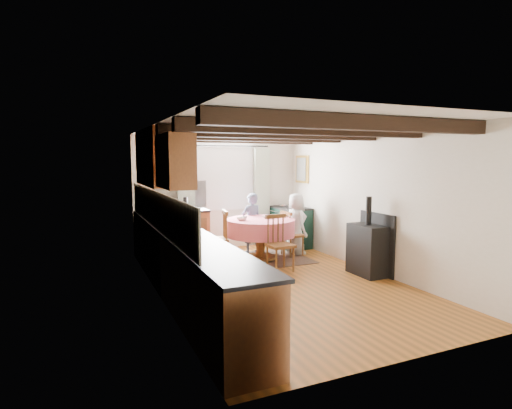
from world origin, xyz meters
name	(u,v)px	position (x,y,z in m)	size (l,w,h in m)	color
floor	(277,283)	(0.00, 0.00, 0.00)	(3.60, 5.50, 0.00)	#AB6223
ceiling	(277,127)	(0.00, 0.00, 2.40)	(3.60, 5.50, 0.00)	white
wall_back	(219,193)	(0.00, 2.75, 1.20)	(3.60, 0.00, 2.40)	silver
wall_front	(410,238)	(0.00, -2.75, 1.20)	(3.60, 0.00, 2.40)	silver
wall_left	(159,213)	(-1.80, 0.00, 1.20)	(0.00, 5.50, 2.40)	silver
wall_right	(371,202)	(1.80, 0.00, 1.20)	(0.00, 5.50, 2.40)	silver
beam_a	(362,123)	(0.00, -2.00, 2.31)	(3.60, 0.16, 0.16)	black
beam_b	(312,129)	(0.00, -1.00, 2.31)	(3.60, 0.16, 0.16)	black
beam_c	(277,133)	(0.00, 0.00, 2.31)	(3.60, 0.16, 0.16)	black
beam_d	(251,137)	(0.00, 1.00, 2.31)	(3.60, 0.16, 0.16)	black
beam_e	(231,139)	(0.00, 2.00, 2.31)	(3.60, 0.16, 0.16)	black
splash_left	(156,210)	(-1.78, 0.30, 1.20)	(0.02, 4.50, 0.55)	beige
splash_back	(173,195)	(-1.00, 2.73, 1.20)	(1.40, 0.02, 0.55)	beige
base_cabinet_left	(182,265)	(-1.50, 0.00, 0.44)	(0.60, 5.30, 0.88)	#A35E2D
base_cabinet_back	(175,234)	(-1.05, 2.45, 0.44)	(1.30, 0.60, 0.88)	#A35E2D
worktop_left	(182,233)	(-1.48, 0.00, 0.90)	(0.64, 5.30, 0.04)	black
worktop_back	(174,211)	(-1.05, 2.43, 0.90)	(1.30, 0.64, 0.04)	black
wall_cabinet_glass	(154,157)	(-1.63, 1.20, 1.95)	(0.34, 1.80, 0.90)	#A35E2D
wall_cabinet_solid	(175,161)	(-1.63, -0.30, 1.90)	(0.34, 0.90, 0.70)	#A35E2D
window_frame	(224,174)	(0.10, 2.73, 1.60)	(1.34, 0.03, 1.54)	white
window_pane	(224,174)	(0.10, 2.74, 1.60)	(1.20, 0.01, 1.40)	white
curtain_left	(186,199)	(-0.75, 2.65, 1.10)	(0.35, 0.10, 2.10)	#9DA399
curtain_right	(262,196)	(0.95, 2.65, 1.10)	(0.35, 0.10, 2.10)	#9DA399
curtain_rod	(225,146)	(0.10, 2.65, 2.20)	(0.03, 0.03, 2.00)	black
wall_picture	(302,169)	(1.77, 2.30, 1.70)	(0.04, 0.50, 0.60)	gold
wall_plate	(264,169)	(1.05, 2.72, 1.70)	(0.30, 0.30, 0.02)	silver
rug	(260,259)	(0.38, 1.45, 0.01)	(1.79, 1.39, 0.01)	brown
dining_table	(260,239)	(0.38, 1.45, 0.39)	(1.30, 1.30, 0.79)	#E17B7E
chair_near	(280,243)	(0.36, 0.58, 0.49)	(0.42, 0.44, 0.97)	brown
chair_left	(216,238)	(-0.51, 1.46, 0.50)	(0.43, 0.45, 1.00)	brown
chair_right	(292,233)	(1.10, 1.50, 0.45)	(0.39, 0.41, 0.90)	brown
aga_range	(290,226)	(1.47, 2.29, 0.45)	(0.63, 0.97, 0.89)	black
cast_iron_stove	(368,236)	(1.58, -0.21, 0.66)	(0.39, 0.66, 1.31)	black
child_far	(251,223)	(0.45, 2.05, 0.62)	(0.45, 0.30, 1.24)	#47516B
child_right	(296,224)	(1.24, 1.61, 0.62)	(0.60, 0.39, 1.24)	silver
bowl_a	(268,217)	(0.54, 1.46, 0.81)	(0.20, 0.20, 0.05)	silver
bowl_b	(242,219)	(-0.01, 1.44, 0.82)	(0.19, 0.19, 0.06)	silver
cup	(245,218)	(0.03, 1.38, 0.83)	(0.09, 0.09, 0.09)	silver
canister_tall	(166,204)	(-1.22, 2.40, 1.05)	(0.15, 0.15, 0.25)	#262628
canister_wide	(174,204)	(-1.05, 2.46, 1.03)	(0.20, 0.20, 0.22)	#262628
canister_slim	(186,203)	(-0.83, 2.40, 1.05)	(0.09, 0.09, 0.25)	#262628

